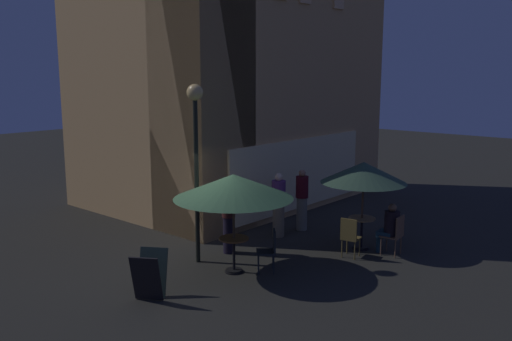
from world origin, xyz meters
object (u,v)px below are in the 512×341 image
at_px(cafe_table_0, 234,249).
at_px(patron_standing_1, 229,216).
at_px(patron_standing_2, 279,205).
at_px(patron_standing_3, 302,200).
at_px(cafe_chair_0, 270,247).
at_px(cafe_chair_1, 350,235).
at_px(patio_umbrella_0, 233,187).
at_px(patron_seated_0, 390,226).
at_px(street_lamp_near_corner, 196,133).
at_px(menu_sandwich_board, 150,275).
at_px(cafe_chair_2, 396,232).
at_px(patio_umbrella_1, 364,173).
at_px(cafe_table_1, 362,227).

xyz_separation_m(cafe_table_0, patron_standing_1, (0.85, 0.97, 0.38)).
xyz_separation_m(patron_standing_2, patron_standing_3, (0.88, -0.11, -0.00)).
height_order(cafe_chair_0, patron_standing_3, patron_standing_3).
relative_size(cafe_chair_1, patron_standing_3, 0.57).
distance_m(patio_umbrella_0, patron_standing_1, 1.63).
distance_m(patron_seated_0, patron_standing_2, 2.94).
height_order(street_lamp_near_corner, cafe_table_0, street_lamp_near_corner).
xyz_separation_m(cafe_chair_1, patron_standing_1, (-1.56, 2.38, 0.33)).
height_order(menu_sandwich_board, cafe_chair_2, cafe_chair_2).
relative_size(menu_sandwich_board, patio_umbrella_0, 0.36).
xyz_separation_m(patio_umbrella_0, patio_umbrella_1, (3.19, -1.28, 0.00)).
distance_m(cafe_table_1, patron_seated_0, 0.73).
bearing_deg(menu_sandwich_board, patron_standing_1, -17.77).
bearing_deg(cafe_table_1, cafe_table_0, 158.19).
relative_size(cafe_table_1, cafe_chair_1, 0.82).
xyz_separation_m(cafe_table_1, patio_umbrella_1, (0.00, -0.00, 1.36)).
distance_m(cafe_chair_0, patron_standing_2, 2.62).
relative_size(street_lamp_near_corner, patron_standing_2, 2.37).
xyz_separation_m(cafe_table_0, cafe_chair_1, (2.42, -1.41, 0.04)).
relative_size(menu_sandwich_board, patron_seated_0, 0.74).
relative_size(cafe_table_1, patron_seated_0, 0.63).
relative_size(patio_umbrella_1, cafe_chair_1, 2.25).
xyz_separation_m(cafe_chair_0, patron_standing_2, (2.14, 1.47, 0.30)).
xyz_separation_m(cafe_table_1, patron_standing_1, (-2.34, 2.24, 0.36)).
bearing_deg(patio_umbrella_0, cafe_chair_0, -47.80).
relative_size(patio_umbrella_1, patron_standing_1, 1.23).
height_order(menu_sandwich_board, patron_standing_3, patron_standing_3).
relative_size(patron_seated_0, patron_standing_3, 0.74).
xyz_separation_m(cafe_table_1, cafe_chair_0, (-2.66, 0.70, 0.01)).
distance_m(cafe_table_0, patio_umbrella_0, 1.37).
xyz_separation_m(menu_sandwich_board, patron_standing_1, (2.94, 0.74, 0.42)).
distance_m(patron_standing_2, patron_standing_3, 0.89).
xyz_separation_m(patron_standing_1, patron_standing_2, (1.81, -0.07, -0.05)).
distance_m(cafe_chair_2, patron_standing_2, 3.10).
bearing_deg(street_lamp_near_corner, patron_standing_2, -3.52).
bearing_deg(cafe_chair_2, cafe_table_1, -0.00).
bearing_deg(patron_standing_3, cafe_chair_1, -11.49).
xyz_separation_m(street_lamp_near_corner, menu_sandwich_board, (-2.02, -0.83, -2.48)).
distance_m(cafe_table_1, patio_umbrella_1, 1.36).
bearing_deg(patio_umbrella_1, cafe_chair_1, -170.24).
distance_m(cafe_chair_0, patron_standing_1, 1.62).
bearing_deg(patron_standing_1, patron_seated_0, 64.77).
height_order(cafe_table_0, patio_umbrella_0, patio_umbrella_0).
xyz_separation_m(cafe_chair_0, cafe_chair_1, (1.89, -0.83, 0.02)).
height_order(patron_standing_2, patron_standing_3, patron_standing_2).
bearing_deg(cafe_table_1, patron_seated_0, -84.86).
xyz_separation_m(menu_sandwich_board, cafe_chair_2, (5.35, -2.36, 0.10)).
distance_m(cafe_table_0, patron_standing_3, 3.65).
bearing_deg(menu_sandwich_board, street_lamp_near_corner, -9.49).
xyz_separation_m(street_lamp_near_corner, cafe_chair_0, (0.59, -1.64, -2.41)).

